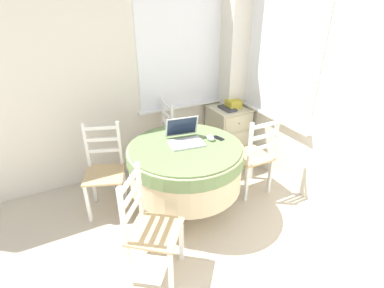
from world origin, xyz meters
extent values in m
cube|color=silver|center=(-0.12, 3.34, 1.27)|extent=(4.15, 0.06, 2.55)
cube|color=white|center=(1.12, 3.30, 1.49)|extent=(1.10, 0.01, 1.42)
cube|color=white|center=(1.12, 3.27, 0.77)|extent=(1.18, 0.07, 0.02)
cube|color=white|center=(1.95, 2.48, 1.49)|extent=(0.01, 1.10, 1.42)
cube|color=white|center=(1.92, 2.48, 0.77)|extent=(0.07, 1.18, 0.02)
cube|color=silver|center=(1.81, 3.17, 1.27)|extent=(0.28, 0.28, 2.55)
cylinder|color=#4C3D2D|center=(0.66, 2.25, 0.01)|extent=(0.36, 0.36, 0.03)
cylinder|color=#4C3D2D|center=(0.66, 2.25, 0.39)|extent=(0.11, 0.11, 0.73)
cylinder|color=beige|center=(0.66, 2.25, 0.55)|extent=(1.12, 1.12, 0.42)
cylinder|color=#6B8451|center=(0.66, 2.25, 0.69)|extent=(1.14, 1.14, 0.13)
cylinder|color=#6B8451|center=(0.66, 2.25, 0.77)|extent=(1.09, 1.09, 0.02)
cube|color=silver|center=(0.68, 2.28, 0.78)|extent=(0.36, 0.28, 0.02)
cube|color=silver|center=(0.68, 2.30, 0.79)|extent=(0.31, 0.18, 0.00)
cube|color=silver|center=(0.70, 2.43, 0.90)|extent=(0.34, 0.13, 0.22)
cube|color=#192338|center=(0.70, 2.42, 0.90)|extent=(0.30, 0.11, 0.19)
ellipsoid|color=white|center=(0.93, 2.25, 0.80)|extent=(0.07, 0.10, 0.05)
cube|color=black|center=(1.02, 2.24, 0.78)|extent=(0.08, 0.13, 0.01)
cube|color=black|center=(1.02, 2.24, 0.79)|extent=(0.06, 0.09, 0.00)
cube|color=tan|center=(0.65, 3.08, 0.44)|extent=(0.41, 0.41, 0.02)
cube|color=white|center=(0.50, 3.26, 0.22)|extent=(0.04, 0.04, 0.43)
cube|color=white|center=(0.47, 2.92, 0.22)|extent=(0.04, 0.04, 0.43)
cube|color=white|center=(0.83, 3.23, 0.22)|extent=(0.04, 0.04, 0.43)
cube|color=white|center=(0.81, 2.90, 0.22)|extent=(0.04, 0.04, 0.43)
cube|color=white|center=(0.83, 3.23, 0.70)|extent=(0.03, 0.03, 0.49)
cube|color=white|center=(0.81, 2.90, 0.70)|extent=(0.03, 0.03, 0.49)
cube|color=white|center=(0.82, 3.07, 0.89)|extent=(0.05, 0.33, 0.04)
cube|color=white|center=(0.82, 3.07, 0.76)|extent=(0.05, 0.33, 0.04)
cube|color=white|center=(0.82, 3.07, 0.63)|extent=(0.05, 0.33, 0.04)
cube|color=tan|center=(1.48, 2.26, 0.44)|extent=(0.39, 0.39, 0.02)
cube|color=white|center=(1.65, 2.42, 0.22)|extent=(0.03, 0.03, 0.43)
cube|color=white|center=(1.32, 2.42, 0.22)|extent=(0.03, 0.03, 0.43)
cube|color=white|center=(1.65, 2.09, 0.22)|extent=(0.03, 0.03, 0.43)
cube|color=white|center=(1.32, 2.09, 0.22)|extent=(0.03, 0.03, 0.43)
cube|color=white|center=(1.65, 2.09, 0.70)|extent=(0.03, 0.03, 0.49)
cube|color=white|center=(1.32, 2.09, 0.70)|extent=(0.03, 0.03, 0.49)
cube|color=white|center=(1.48, 2.09, 0.89)|extent=(0.33, 0.02, 0.04)
cube|color=white|center=(1.48, 2.09, 0.76)|extent=(0.33, 0.02, 0.04)
cube|color=white|center=(1.48, 2.09, 0.63)|extent=(0.33, 0.02, 0.04)
cube|color=tan|center=(0.09, 1.64, 0.44)|extent=(0.54, 0.54, 0.02)
cube|color=white|center=(0.11, 1.41, 0.22)|extent=(0.05, 0.05, 0.43)
cube|color=white|center=(0.32, 1.67, 0.22)|extent=(0.05, 0.05, 0.43)
cube|color=white|center=(-0.15, 1.62, 0.22)|extent=(0.05, 0.05, 0.43)
cube|color=white|center=(0.06, 1.88, 0.22)|extent=(0.05, 0.05, 0.43)
cube|color=white|center=(-0.15, 1.62, 0.70)|extent=(0.05, 0.05, 0.49)
cube|color=white|center=(0.06, 1.88, 0.70)|extent=(0.05, 0.05, 0.49)
cube|color=white|center=(-0.04, 1.75, 0.89)|extent=(0.23, 0.27, 0.04)
cube|color=white|center=(-0.04, 1.75, 0.76)|extent=(0.23, 0.27, 0.04)
cube|color=white|center=(-0.04, 1.75, 0.63)|extent=(0.23, 0.27, 0.04)
cube|color=tan|center=(-0.08, 2.64, 0.44)|extent=(0.50, 0.50, 0.02)
cube|color=white|center=(-0.29, 2.54, 0.22)|extent=(0.04, 0.04, 0.43)
cube|color=white|center=(0.02, 2.42, 0.22)|extent=(0.04, 0.04, 0.43)
cube|color=white|center=(-0.17, 2.85, 0.22)|extent=(0.04, 0.04, 0.43)
cube|color=white|center=(0.14, 2.74, 0.22)|extent=(0.04, 0.04, 0.43)
cube|color=white|center=(-0.17, 2.85, 0.70)|extent=(0.04, 0.04, 0.49)
cube|color=white|center=(0.14, 2.74, 0.70)|extent=(0.04, 0.04, 0.49)
cube|color=white|center=(-0.02, 2.80, 0.89)|extent=(0.32, 0.14, 0.04)
cube|color=white|center=(-0.02, 2.80, 0.76)|extent=(0.32, 0.14, 0.04)
cube|color=white|center=(-0.02, 2.80, 0.63)|extent=(0.32, 0.14, 0.04)
cube|color=beige|center=(1.69, 3.03, 0.36)|extent=(0.46, 0.47, 0.72)
cube|color=beige|center=(1.69, 3.03, 0.73)|extent=(0.48, 0.49, 0.02)
cube|color=beige|center=(1.69, 2.79, 0.60)|extent=(0.40, 0.01, 0.20)
sphere|color=olive|center=(1.69, 2.79, 0.60)|extent=(0.02, 0.02, 0.02)
cube|color=beige|center=(1.69, 2.79, 0.36)|extent=(0.40, 0.01, 0.20)
sphere|color=olive|center=(1.69, 2.79, 0.36)|extent=(0.02, 0.02, 0.02)
cube|color=beige|center=(1.69, 2.79, 0.12)|extent=(0.40, 0.01, 0.20)
sphere|color=olive|center=(1.69, 2.79, 0.12)|extent=(0.02, 0.02, 0.02)
cube|color=gold|center=(1.72, 2.99, 0.79)|extent=(0.17, 0.16, 0.11)
cube|color=#3F3F44|center=(1.63, 2.98, 0.75)|extent=(0.14, 0.26, 0.02)
camera|label=1|loc=(-0.47, -0.05, 2.12)|focal=28.00mm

